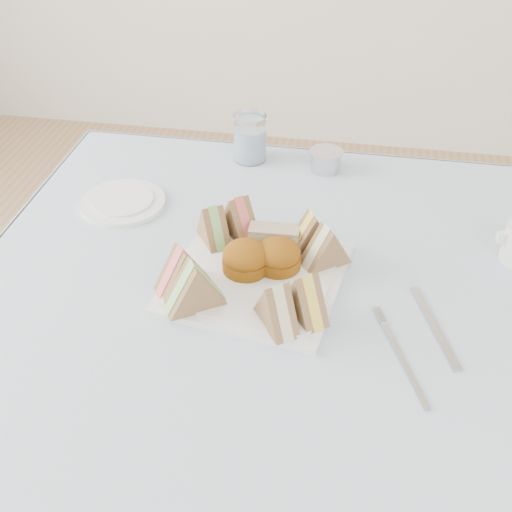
# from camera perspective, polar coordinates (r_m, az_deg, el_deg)

# --- Properties ---
(table) EXTENTS (0.90, 0.90, 0.74)m
(table) POSITION_cam_1_polar(r_m,az_deg,el_deg) (1.28, 1.47, -16.85)
(table) COLOR brown
(table) RESTS_ON floor
(tablecloth) EXTENTS (1.02, 1.02, 0.01)m
(tablecloth) POSITION_cam_1_polar(r_m,az_deg,el_deg) (1.00, 1.80, -4.34)
(tablecloth) COLOR #B1CAEA
(tablecloth) RESTS_ON table
(serving_plate) EXTENTS (0.30, 0.30, 0.01)m
(serving_plate) POSITION_cam_1_polar(r_m,az_deg,el_deg) (1.04, 0.00, -1.93)
(serving_plate) COLOR silver
(serving_plate) RESTS_ON tablecloth
(sandwich_fl_a) EXTENTS (0.09, 0.09, 0.08)m
(sandwich_fl_a) POSITION_cam_1_polar(r_m,az_deg,el_deg) (0.99, -6.56, -1.01)
(sandwich_fl_a) COLOR #8C5F45
(sandwich_fl_a) RESTS_ON serving_plate
(sandwich_fl_b) EXTENTS (0.10, 0.09, 0.08)m
(sandwich_fl_b) POSITION_cam_1_polar(r_m,az_deg,el_deg) (0.96, -5.53, -2.50)
(sandwich_fl_b) COLOR #8C5F45
(sandwich_fl_b) RESTS_ON serving_plate
(sandwich_fr_a) EXTENTS (0.08, 0.09, 0.07)m
(sandwich_fr_a) POSITION_cam_1_polar(r_m,az_deg,el_deg) (0.94, 4.42, -3.46)
(sandwich_fr_a) COLOR #8C5F45
(sandwich_fr_a) RESTS_ON serving_plate
(sandwich_fr_b) EXTENTS (0.08, 0.09, 0.07)m
(sandwich_fr_b) POSITION_cam_1_polar(r_m,az_deg,el_deg) (0.92, 1.85, -4.34)
(sandwich_fr_b) COLOR #8C5F45
(sandwich_fr_b) RESTS_ON serving_plate
(sandwich_bl_a) EXTENTS (0.08, 0.09, 0.07)m
(sandwich_bl_a) POSITION_cam_1_polar(r_m,az_deg,el_deg) (1.09, -3.82, 2.86)
(sandwich_bl_a) COLOR #8C5F45
(sandwich_bl_a) RESTS_ON serving_plate
(sandwich_bl_b) EXTENTS (0.09, 0.09, 0.08)m
(sandwich_bl_b) POSITION_cam_1_polar(r_m,az_deg,el_deg) (1.10, -1.55, 3.59)
(sandwich_bl_b) COLOR #8C5F45
(sandwich_bl_b) RESTS_ON serving_plate
(sandwich_br_a) EXTENTS (0.09, 0.08, 0.07)m
(sandwich_br_a) POSITION_cam_1_polar(r_m,az_deg,el_deg) (1.04, 6.25, 0.95)
(sandwich_br_a) COLOR #8C5F45
(sandwich_br_a) RESTS_ON serving_plate
(sandwich_br_b) EXTENTS (0.09, 0.07, 0.07)m
(sandwich_br_b) POSITION_cam_1_polar(r_m,az_deg,el_deg) (1.07, 4.92, 2.25)
(sandwich_br_b) COLOR #8C5F45
(sandwich_br_b) RESTS_ON serving_plate
(scone_left) EXTENTS (0.09, 0.09, 0.05)m
(scone_left) POSITION_cam_1_polar(r_m,az_deg,el_deg) (1.03, -0.93, -0.19)
(scone_left) COLOR brown
(scone_left) RESTS_ON serving_plate
(scone_right) EXTENTS (0.08, 0.08, 0.05)m
(scone_right) POSITION_cam_1_polar(r_m,az_deg,el_deg) (1.03, 2.01, 0.02)
(scone_right) COLOR brown
(scone_right) RESTS_ON serving_plate
(pastry_slice) EXTENTS (0.09, 0.04, 0.04)m
(pastry_slice) POSITION_cam_1_polar(r_m,az_deg,el_deg) (1.08, 1.61, 1.67)
(pastry_slice) COLOR tan
(pastry_slice) RESTS_ON serving_plate
(side_plate) EXTENTS (0.21, 0.21, 0.01)m
(side_plate) POSITION_cam_1_polar(r_m,az_deg,el_deg) (1.25, -11.75, 4.68)
(side_plate) COLOR silver
(side_plate) RESTS_ON tablecloth
(water_glass) EXTENTS (0.07, 0.07, 0.10)m
(water_glass) POSITION_cam_1_polar(r_m,az_deg,el_deg) (1.35, -0.54, 10.48)
(water_glass) COLOR white
(water_glass) RESTS_ON tablecloth
(tea_strainer) EXTENTS (0.09, 0.09, 0.04)m
(tea_strainer) POSITION_cam_1_polar(r_m,az_deg,el_deg) (1.33, 6.22, 8.37)
(tea_strainer) COLOR #B7B7BB
(tea_strainer) RESTS_ON tablecloth
(knife) EXTENTS (0.07, 0.18, 0.00)m
(knife) POSITION_cam_1_polar(r_m,az_deg,el_deg) (0.99, 15.57, -6.04)
(knife) COLOR #B7B7BB
(knife) RESTS_ON tablecloth
(fork) EXTENTS (0.07, 0.16, 0.00)m
(fork) POSITION_cam_1_polar(r_m,az_deg,el_deg) (0.93, 13.03, -9.30)
(fork) COLOR #B7B7BB
(fork) RESTS_ON tablecloth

